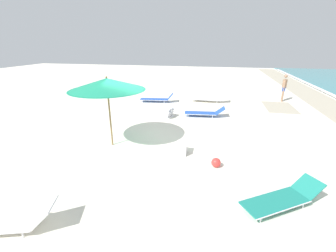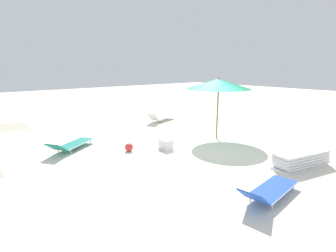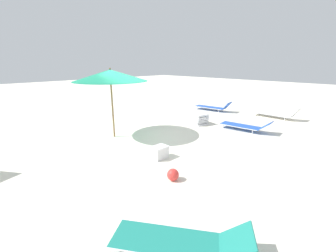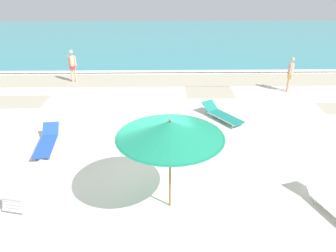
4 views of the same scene
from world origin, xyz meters
name	(u,v)px [view 1 (image 1 of 4)]	position (x,y,z in m)	size (l,w,h in m)	color
ground_plane	(151,142)	(0.00, 0.01, -0.08)	(60.00, 60.00, 0.16)	silver
beach_umbrella	(107,84)	(0.71, -1.29, 2.30)	(2.66, 2.66, 2.58)	olive
lounger_stack	(155,111)	(-3.16, -0.65, 0.25)	(1.04, 2.01, 0.49)	white
sun_lounger_under_umbrella	(209,99)	(-6.76, 2.02, 0.22)	(0.66, 2.21, 0.63)	white
sun_lounger_beside_umbrella	(157,99)	(-6.03, -1.31, 0.22)	(0.87, 2.22, 0.61)	blue
sun_lounger_near_water_left	(205,113)	(-3.58, 1.91, 0.21)	(0.82, 2.11, 0.52)	blue
sun_lounger_near_water_right	(283,198)	(3.02, 4.15, 0.21)	(1.65, 2.06, 0.50)	#1E8475
sun_lounger_mid_beach_solo	(5,221)	(5.02, -1.61, 0.22)	(1.22, 2.17, 0.57)	white
beachgoer_strolling_adult	(284,86)	(-7.97, 6.72, 1.00)	(0.44, 0.27, 1.76)	#A37A5B
beach_ball	(216,163)	(1.53, 2.59, 0.15)	(0.30, 0.30, 0.30)	red
cooler_box	(182,149)	(0.86, 1.40, 0.19)	(0.50, 0.36, 0.37)	white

